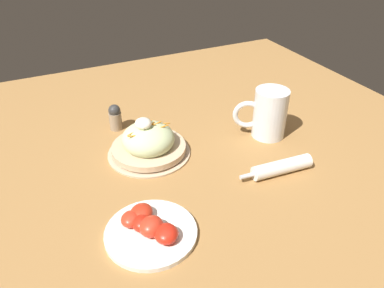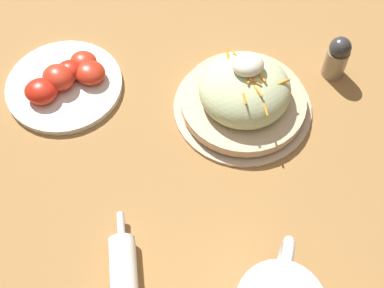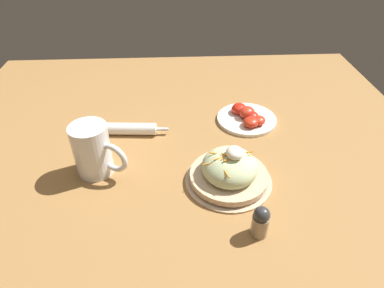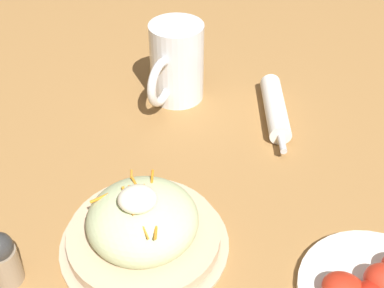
{
  "view_description": "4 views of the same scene",
  "coord_description": "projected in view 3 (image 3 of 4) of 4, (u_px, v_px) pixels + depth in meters",
  "views": [
    {
      "loc": [
        0.71,
        -0.36,
        0.56
      ],
      "look_at": [
        0.02,
        -0.03,
        0.05
      ],
      "focal_mm": 35.26,
      "sensor_mm": 36.0,
      "label": 1
    },
    {
      "loc": [
        0.11,
        0.34,
        0.65
      ],
      "look_at": [
        0.03,
        -0.03,
        0.05
      ],
      "focal_mm": 48.41,
      "sensor_mm": 36.0,
      "label": 2
    },
    {
      "loc": [
        -0.65,
        0.01,
        0.57
      ],
      "look_at": [
        0.01,
        -0.03,
        0.07
      ],
      "focal_mm": 31.09,
      "sensor_mm": 36.0,
      "label": 3
    },
    {
      "loc": [
        -0.03,
        -0.53,
        0.51
      ],
      "look_at": [
        0.01,
        0.0,
        0.07
      ],
      "focal_mm": 47.59,
      "sensor_mm": 36.0,
      "label": 4
    }
  ],
  "objects": [
    {
      "name": "ground_plane",
      "position": [
        182.0,
        166.0,
        0.86
      ],
      "size": [
        1.43,
        1.43,
        0.0
      ],
      "primitive_type": "plane",
      "color": "#9E703D"
    },
    {
      "name": "salad_plate",
      "position": [
        229.0,
        171.0,
        0.8
      ],
      "size": [
        0.21,
        0.21,
        0.1
      ],
      "color": "#D1B28E",
      "rests_on": "ground_plane"
    },
    {
      "name": "beer_mug",
      "position": [
        93.0,
        152.0,
        0.81
      ],
      "size": [
        0.1,
        0.14,
        0.14
      ],
      "color": "white",
      "rests_on": "ground_plane"
    },
    {
      "name": "napkin_roll",
      "position": [
        131.0,
        129.0,
        0.97
      ],
      "size": [
        0.05,
        0.19,
        0.03
      ],
      "color": "white",
      "rests_on": "ground_plane"
    },
    {
      "name": "tomato_plate",
      "position": [
        247.0,
        117.0,
        1.02
      ],
      "size": [
        0.18,
        0.18,
        0.04
      ],
      "color": "white",
      "rests_on": "ground_plane"
    },
    {
      "name": "salt_shaker",
      "position": [
        261.0,
        221.0,
        0.67
      ],
      "size": [
        0.04,
        0.04,
        0.08
      ],
      "color": "gray",
      "rests_on": "ground_plane"
    }
  ]
}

